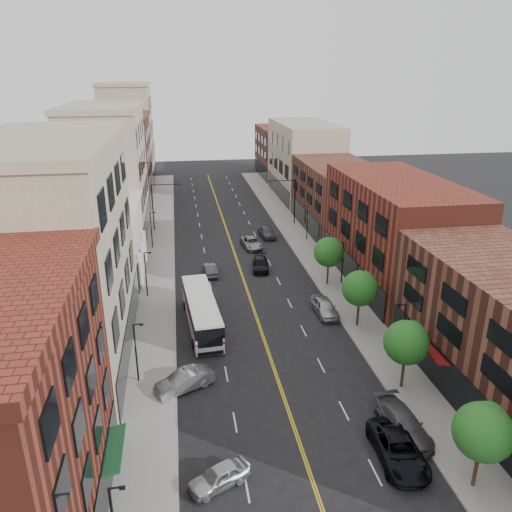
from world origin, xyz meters
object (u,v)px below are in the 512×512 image
city_bus (201,310)px  car_angle_a (219,476)px  car_parked_near (398,449)px  car_lane_b (252,243)px  car_lane_behind (210,270)px  car_angle_b (184,381)px  car_lane_a (260,264)px  car_parked_mid (403,424)px  car_parked_far (325,307)px  car_lane_c (267,232)px

city_bus → car_angle_a: city_bus is taller
city_bus → car_parked_near: (11.30, -19.60, -0.94)m
car_lane_b → car_lane_behind: bearing=-132.1°
car_parked_near → car_lane_b: size_ratio=1.14×
car_angle_b → car_lane_behind: (3.64, 22.71, -0.10)m
car_lane_behind → car_lane_b: car_lane_b is taller
city_bus → car_lane_a: city_bus is taller
car_lane_behind → car_angle_b: bearing=77.1°
city_bus → car_lane_b: (8.11, 21.68, -1.04)m
city_bus → car_parked_mid: 21.50m
car_angle_b → car_parked_far: bearing=99.8°
car_lane_a → car_lane_c: bearing=84.2°
car_angle_b → car_parked_far: size_ratio=0.97×
car_parked_near → car_lane_a: size_ratio=1.22×
car_parked_near → car_parked_mid: size_ratio=1.04×
car_angle_a → car_lane_a: size_ratio=0.82×
car_parked_near → car_lane_a: 33.24m
car_angle_b → car_lane_c: 38.09m
car_parked_far → car_lane_a: (-4.43, 12.90, -0.13)m
car_lane_a → car_lane_b: 8.21m
car_lane_b → car_lane_c: car_lane_c is taller
car_parked_near → car_angle_b: bearing=146.6°
car_lane_a → car_angle_b: bearing=-105.1°
car_lane_a → car_lane_c: (3.00, 12.40, 0.11)m
car_angle_a → car_lane_behind: bearing=151.2°
car_parked_near → car_parked_far: size_ratio=1.20×
city_bus → car_parked_far: (12.42, 0.57, -0.93)m
car_angle_b → car_parked_near: bearing=27.4°
car_parked_far → car_lane_b: car_parked_far is taller
car_lane_c → car_lane_a: bearing=-110.4°
car_angle_a → car_angle_b: size_ratio=0.83×
car_lane_a → car_lane_b: car_lane_b is taller
car_parked_near → car_lane_c: 45.47m
car_lane_c → car_lane_b: bearing=-131.3°
car_angle_b → car_parked_far: 17.79m
car_parked_near → car_parked_far: bearing=89.5°
city_bus → car_angle_b: bearing=-105.1°
car_angle_a → city_bus: bearing=154.2°
city_bus → car_lane_c: city_bus is taller
car_parked_mid → car_lane_c: car_parked_mid is taller
car_angle_a → car_parked_mid: (12.75, 2.56, 0.14)m
city_bus → car_lane_c: size_ratio=2.52×
car_lane_b → car_parked_near: bearing=-92.2°
car_parked_near → car_angle_a: bearing=-175.7°
car_lane_behind → car_lane_c: bearing=-129.0°
car_angle_b → car_parked_near: car_parked_near is taller
car_angle_b → car_lane_a: car_angle_b is taller
car_parked_mid → car_angle_a: bearing=-172.9°
car_lane_behind → car_lane_b: 10.99m
city_bus → car_lane_c: 28.13m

